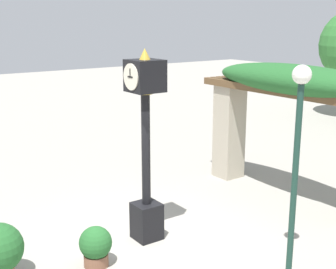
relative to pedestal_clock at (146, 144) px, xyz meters
The scene contains 5 objects.
ground_plane 1.88m from the pedestal_clock, ahead, with size 60.00×60.00×0.00m, color gray.
pedestal_clock is the anchor object (origin of this frame).
pergola 3.82m from the pedestal_clock, 86.84° to the left, with size 5.32×1.22×3.15m.
potted_plant_near_left 2.00m from the pedestal_clock, 73.81° to the right, with size 0.56×0.56×0.71m.
lamp_post 2.78m from the pedestal_clock, 26.28° to the left, with size 0.30×0.30×3.45m.
Camera 1 is at (6.77, -4.45, 4.10)m, focal length 50.00 mm.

